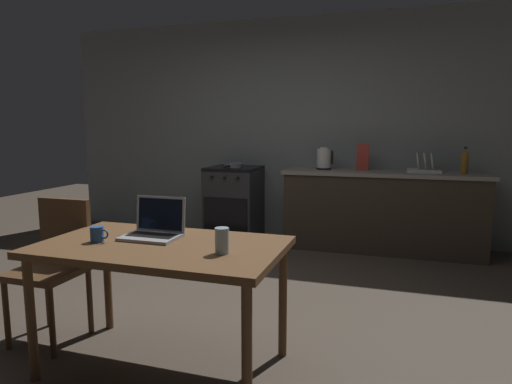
# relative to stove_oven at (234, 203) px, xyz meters

# --- Properties ---
(ground_plane) EXTENTS (12.00, 12.00, 0.00)m
(ground_plane) POSITION_rel_stove_oven_xyz_m (0.54, -2.21, -0.44)
(ground_plane) COLOR #473D33
(back_wall) EXTENTS (6.40, 0.10, 2.65)m
(back_wall) POSITION_rel_stove_oven_xyz_m (0.84, 0.35, 0.89)
(back_wall) COLOR gray
(back_wall) RESTS_ON ground_plane
(kitchen_counter) EXTENTS (2.16, 0.64, 0.88)m
(kitchen_counter) POSITION_rel_stove_oven_xyz_m (1.75, 0.00, 0.00)
(kitchen_counter) COLOR #382D23
(kitchen_counter) RESTS_ON ground_plane
(stove_oven) EXTENTS (0.60, 0.62, 0.88)m
(stove_oven) POSITION_rel_stove_oven_xyz_m (0.00, 0.00, 0.00)
(stove_oven) COLOR #2D2D30
(stove_oven) RESTS_ON ground_plane
(dining_table) EXTENTS (1.34, 0.78, 0.73)m
(dining_table) POSITION_rel_stove_oven_xyz_m (0.66, -2.92, 0.21)
(dining_table) COLOR brown
(dining_table) RESTS_ON ground_plane
(chair) EXTENTS (0.40, 0.40, 0.90)m
(chair) POSITION_rel_stove_oven_xyz_m (-0.19, -2.79, 0.08)
(chair) COLOR #4C331E
(chair) RESTS_ON ground_plane
(laptop) EXTENTS (0.32, 0.25, 0.23)m
(laptop) POSITION_rel_stove_oven_xyz_m (0.55, -2.81, 0.33)
(laptop) COLOR #99999E
(laptop) RESTS_ON dining_table
(electric_kettle) EXTENTS (0.19, 0.17, 0.25)m
(electric_kettle) POSITION_rel_stove_oven_xyz_m (1.09, 0.00, 0.56)
(electric_kettle) COLOR black
(electric_kettle) RESTS_ON kitchen_counter
(bottle) EXTENTS (0.07, 0.07, 0.28)m
(bottle) POSITION_rel_stove_oven_xyz_m (2.54, -0.05, 0.57)
(bottle) COLOR #8C601E
(bottle) RESTS_ON kitchen_counter
(frying_pan) EXTENTS (0.25, 0.42, 0.05)m
(frying_pan) POSITION_rel_stove_oven_xyz_m (-0.01, -0.03, 0.47)
(frying_pan) COLOR gray
(frying_pan) RESTS_ON stove_oven
(coffee_mug) EXTENTS (0.11, 0.07, 0.09)m
(coffee_mug) POSITION_rel_stove_oven_xyz_m (0.31, -3.00, 0.33)
(coffee_mug) COLOR #264C8C
(coffee_mug) RESTS_ON dining_table
(drinking_glass) EXTENTS (0.07, 0.07, 0.13)m
(drinking_glass) POSITION_rel_stove_oven_xyz_m (1.05, -3.00, 0.35)
(drinking_glass) COLOR #99B7C6
(drinking_glass) RESTS_ON dining_table
(cereal_box) EXTENTS (0.13, 0.05, 0.29)m
(cereal_box) POSITION_rel_stove_oven_xyz_m (1.52, 0.02, 0.59)
(cereal_box) COLOR #B2382D
(cereal_box) RESTS_ON kitchen_counter
(dish_rack) EXTENTS (0.34, 0.26, 0.21)m
(dish_rack) POSITION_rel_stove_oven_xyz_m (2.16, 0.00, 0.49)
(dish_rack) COLOR silver
(dish_rack) RESTS_ON kitchen_counter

